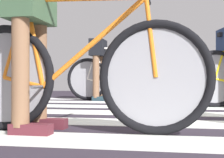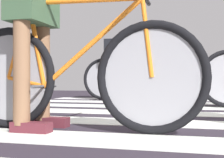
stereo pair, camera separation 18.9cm
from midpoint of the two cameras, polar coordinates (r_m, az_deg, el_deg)
The scene contains 6 objects.
ground at distance 2.78m, azimuth 18.99°, elevation -7.44°, with size 18.00×14.00×0.02m.
crosswalk_markings at distance 2.55m, azimuth 19.41°, elevation -7.82°, with size 5.43×6.53×0.00m.
bicycle_1_of_4 at distance 2.11m, azimuth -4.22°, elevation 1.03°, with size 1.74×0.52×0.93m.
cyclist_1_of_4 at distance 2.26m, azimuth -11.72°, elevation 7.71°, with size 0.32×0.41×1.01m.
bicycle_4_of_4 at distance 5.35m, azimuth 4.52°, elevation 0.28°, with size 1.74×0.52×0.93m.
cyclist_4_of_4 at distance 5.43m, azimuth 1.31°, elevation 3.21°, with size 0.33×0.42×1.02m.
Camera 2 is at (-0.12, -2.75, 0.36)m, focal length 51.30 mm.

